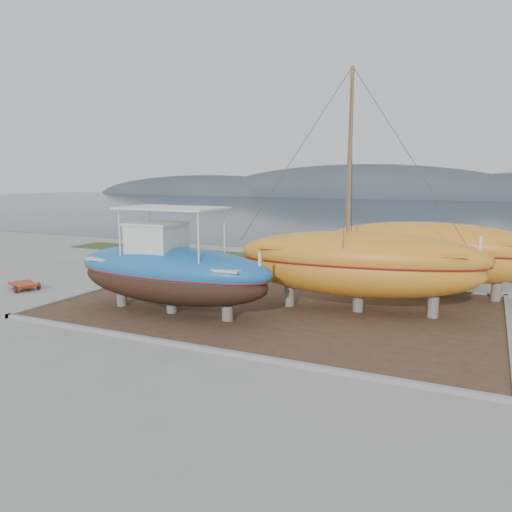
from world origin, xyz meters
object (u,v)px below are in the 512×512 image
at_px(blue_caique, 171,260).
at_px(white_dinghy, 157,274).
at_px(orange_bare_hull, 429,259).
at_px(orange_sailboat, 362,193).
at_px(red_trailer, 24,286).

relative_size(blue_caique, white_dinghy, 2.26).
bearing_deg(orange_bare_hull, orange_sailboat, -115.20).
bearing_deg(orange_sailboat, white_dinghy, 169.42).
height_order(orange_sailboat, orange_bare_hull, orange_sailboat).
distance_m(blue_caique, red_trailer, 9.57).
distance_m(blue_caique, white_dinghy, 5.71).
bearing_deg(white_dinghy, red_trailer, -160.63).
relative_size(white_dinghy, red_trailer, 1.67).
bearing_deg(white_dinghy, blue_caique, -60.02).
height_order(white_dinghy, orange_bare_hull, orange_bare_hull).
xyz_separation_m(orange_sailboat, red_trailer, (-16.24, -2.89, -4.79)).
bearing_deg(orange_sailboat, orange_bare_hull, 55.70).
bearing_deg(orange_sailboat, blue_caique, -160.79).
distance_m(white_dinghy, red_trailer, 6.63).
bearing_deg(blue_caique, orange_sailboat, 27.00).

